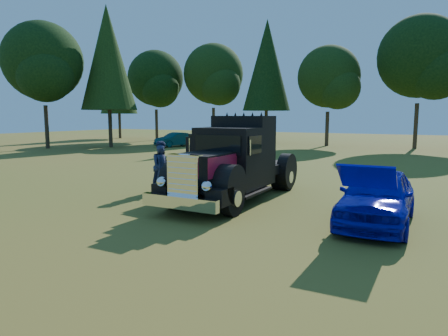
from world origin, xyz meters
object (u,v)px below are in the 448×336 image
diamond_t_truck (233,165)px  distant_teal_car (175,140)px  hotrod_coupe (377,196)px  spectator_near (162,169)px  spectator_far (162,166)px

diamond_t_truck → distant_teal_car: diamond_t_truck is taller
hotrod_coupe → spectator_near: size_ratio=2.45×
spectator_near → spectator_far: spectator_far is taller
diamond_t_truck → spectator_far: bearing=178.1°
spectator_near → distant_teal_car: spectator_near is taller
distant_teal_car → hotrod_coupe: bearing=-26.0°
hotrod_coupe → distant_teal_car: 29.71m
diamond_t_truck → hotrod_coupe: size_ratio=1.56×
diamond_t_truck → spectator_near: 3.08m
diamond_t_truck → hotrod_coupe: diamond_t_truck is taller
hotrod_coupe → spectator_near: 8.09m
hotrod_coupe → spectator_near: (-8.04, 0.85, 0.16)m
diamond_t_truck → spectator_near: diamond_t_truck is taller
hotrod_coupe → distant_teal_car: hotrod_coupe is taller
spectator_far → distant_teal_car: bearing=59.5°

